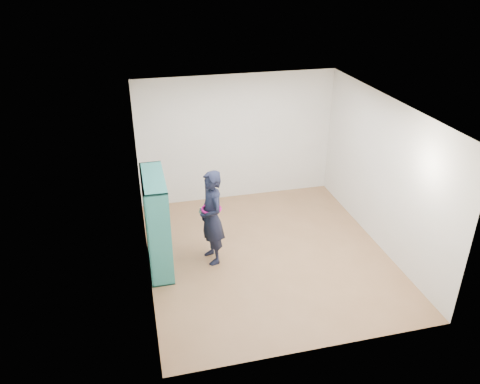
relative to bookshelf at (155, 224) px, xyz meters
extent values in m
plane|color=brown|center=(1.84, -0.13, -0.78)|extent=(4.50, 4.50, 0.00)
plane|color=white|center=(1.84, -0.13, 1.82)|extent=(4.50, 4.50, 0.00)
cube|color=silver|center=(-0.16, -0.13, 0.52)|extent=(0.02, 4.50, 2.60)
cube|color=silver|center=(3.84, -0.13, 0.52)|extent=(0.02, 4.50, 2.60)
cube|color=silver|center=(1.84, 2.12, 0.52)|extent=(4.00, 0.02, 2.60)
cube|color=silver|center=(1.84, -2.38, 0.52)|extent=(4.00, 0.02, 2.60)
cube|color=teal|center=(0.03, -0.58, 0.02)|extent=(0.35, 0.03, 1.60)
cube|color=teal|center=(0.03, 0.59, 0.02)|extent=(0.35, 0.03, 1.60)
cube|color=teal|center=(0.03, 0.01, -0.77)|extent=(0.35, 1.20, 0.03)
cube|color=teal|center=(0.03, 0.01, 0.81)|extent=(0.35, 1.20, 0.03)
cube|color=teal|center=(-0.14, 0.01, 0.02)|extent=(0.03, 1.20, 1.60)
cube|color=teal|center=(0.03, -0.19, 0.02)|extent=(0.33, 0.03, 1.55)
cube|color=teal|center=(0.03, 0.20, 0.02)|extent=(0.33, 0.03, 1.55)
cube|color=teal|center=(0.03, 0.01, -0.36)|extent=(0.33, 1.15, 0.03)
cube|color=teal|center=(0.03, 0.01, 0.02)|extent=(0.33, 1.15, 0.03)
cube|color=teal|center=(0.03, 0.01, 0.41)|extent=(0.33, 1.15, 0.03)
cube|color=beige|center=(0.05, -0.39, -0.70)|extent=(0.22, 0.14, 0.08)
cube|color=black|center=(0.06, -0.44, -0.25)|extent=(0.18, 0.16, 0.21)
cube|color=maroon|center=(0.06, -0.44, 0.17)|extent=(0.18, 0.16, 0.26)
cube|color=silver|center=(0.05, -0.39, 0.47)|extent=(0.22, 0.14, 0.08)
cube|color=navy|center=(0.06, -0.05, -0.62)|extent=(0.18, 0.16, 0.25)
cube|color=brown|center=(0.06, -0.05, -0.21)|extent=(0.18, 0.16, 0.28)
cube|color=#BFB28C|center=(0.05, 0.00, 0.08)|extent=(0.22, 0.14, 0.08)
cube|color=#26594C|center=(0.06, -0.05, 0.56)|extent=(0.18, 0.16, 0.27)
cube|color=beige|center=(0.06, 0.33, -0.60)|extent=(0.18, 0.16, 0.29)
cube|color=black|center=(0.05, 0.38, -0.31)|extent=(0.22, 0.14, 0.08)
cube|color=maroon|center=(0.06, 0.33, 0.18)|extent=(0.18, 0.16, 0.28)
cube|color=silver|center=(0.06, 0.33, 0.53)|extent=(0.18, 0.16, 0.20)
imported|color=black|center=(0.90, -0.06, 0.03)|extent=(0.49, 0.65, 1.62)
torus|color=#AD0D72|center=(0.90, -0.06, 0.20)|extent=(0.39, 0.39, 0.04)
cube|color=silver|center=(0.74, 0.00, 0.14)|extent=(0.05, 0.11, 0.14)
cube|color=black|center=(0.74, 0.00, 0.14)|extent=(0.05, 0.10, 0.14)
camera|label=1|loc=(-0.20, -6.53, 3.83)|focal=35.00mm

